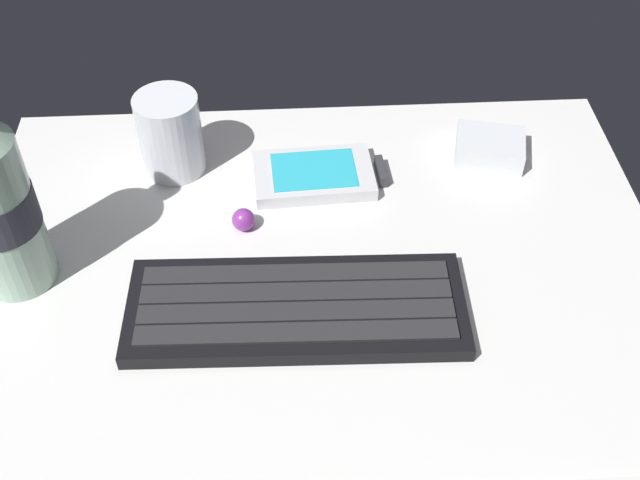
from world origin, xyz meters
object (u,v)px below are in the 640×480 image
object	(u,v)px
handheld_device	(320,175)
trackball_mouse	(243,220)
keyboard	(296,308)
juice_cup	(171,137)
charger_block	(490,148)

from	to	relation	value
handheld_device	trackball_mouse	bearing A→B (deg)	-139.64
keyboard	juice_cup	xyz separation A→B (cm)	(-11.84, 20.35, 3.10)
handheld_device	charger_block	bearing A→B (deg)	8.97
handheld_device	juice_cup	bearing A→B (deg)	168.70
keyboard	charger_block	size ratio (longest dim) A/B	4.18
handheld_device	charger_block	size ratio (longest dim) A/B	1.87
keyboard	handheld_device	world-z (taller)	keyboard
handheld_device	trackball_mouse	distance (cm)	10.06
charger_block	trackball_mouse	distance (cm)	27.20
trackball_mouse	juice_cup	bearing A→B (deg)	127.26
juice_cup	charger_block	xyz separation A→B (cm)	(32.76, -0.15, -2.71)
handheld_device	keyboard	bearing A→B (deg)	-99.89
handheld_device	charger_block	world-z (taller)	charger_block
trackball_mouse	keyboard	bearing A→B (deg)	-66.93
keyboard	handheld_device	xyz separation A→B (cm)	(3.03, 17.38, -0.08)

